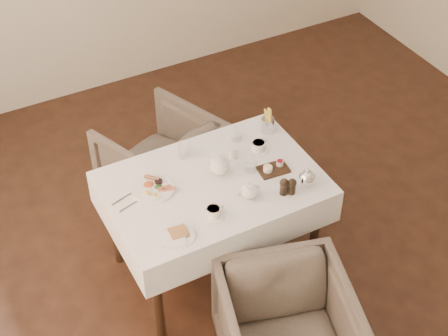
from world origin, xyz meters
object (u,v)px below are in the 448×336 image
(armchair_near, at_px, (286,330))
(breakfast_plate, at_px, (153,188))
(table, at_px, (213,196))
(teapot_centre, at_px, (219,165))
(armchair_far, at_px, (161,161))

(armchair_near, bearing_deg, breakfast_plate, 125.61)
(table, xyz_separation_m, teapot_centre, (0.07, 0.05, 0.19))
(table, height_order, teapot_centre, teapot_centre)
(teapot_centre, bearing_deg, table, -129.72)
(armchair_near, distance_m, armchair_far, 1.64)
(breakfast_plate, bearing_deg, armchair_near, -89.53)
(table, xyz_separation_m, armchair_near, (0.01, -0.85, -0.31))
(armchair_near, bearing_deg, armchair_far, 106.61)
(table, height_order, armchair_near, table)
(table, relative_size, teapot_centre, 7.47)
(armchair_near, xyz_separation_m, breakfast_plate, (-0.35, 0.97, 0.44))
(armchair_near, height_order, breakfast_plate, breakfast_plate)
(table, xyz_separation_m, armchair_far, (-0.01, 0.79, -0.31))
(armchair_near, distance_m, breakfast_plate, 1.12)
(armchair_far, distance_m, breakfast_plate, 0.86)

